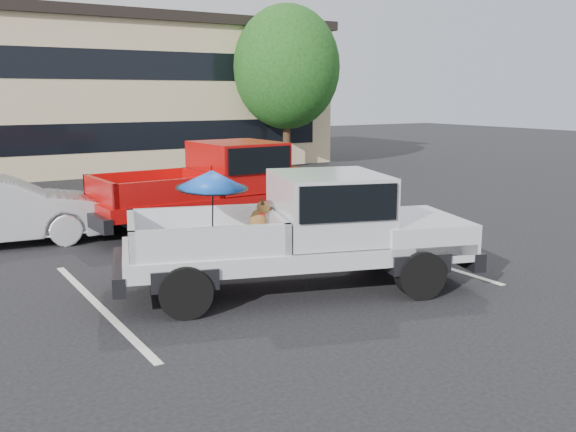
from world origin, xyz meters
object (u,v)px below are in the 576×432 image
Objects in this scene: tree_right at (287,67)px; red_pickup at (231,181)px; tree_back at (150,67)px; silver_pickup at (315,225)px.

tree_right is 12.78m from red_pickup.
tree_back is at bearing 72.87° from red_pickup.
tree_right is at bearing 77.39° from silver_pickup.
tree_back is 18.66m from red_pickup.
tree_right is at bearing -69.44° from tree_back.
tree_back reaches higher than red_pickup.
tree_back is at bearing 93.66° from silver_pickup.
silver_pickup is at bearing -104.06° from tree_back.
red_pickup is at bearing -127.94° from tree_right.
silver_pickup is at bearing -104.85° from red_pickup.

